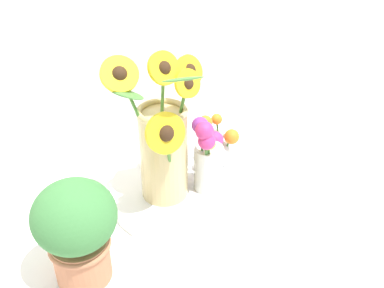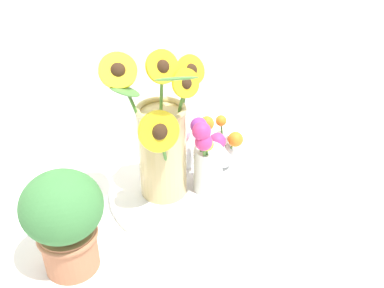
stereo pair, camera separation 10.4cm
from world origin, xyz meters
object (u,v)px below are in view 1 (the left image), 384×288
at_px(serving_tray, 192,189).
at_px(vase_small_back, 174,141).
at_px(vase_bulb_right, 218,147).
at_px(potted_plant, 77,228).
at_px(vase_small_center, 208,157).
at_px(mason_jar_sunflowers, 163,143).

distance_m(serving_tray, vase_small_back, 0.13).
distance_m(vase_bulb_right, potted_plant, 0.45).
bearing_deg(vase_small_back, vase_small_center, -89.68).
xyz_separation_m(vase_bulb_right, vase_small_back, (-0.09, 0.07, 0.02)).
distance_m(serving_tray, mason_jar_sunflowers, 0.17).
bearing_deg(vase_bulb_right, vase_small_center, -144.87).
bearing_deg(vase_small_center, vase_small_back, 90.32).
bearing_deg(vase_small_center, mason_jar_sunflowers, 150.56).
bearing_deg(potted_plant, vase_small_back, 25.90).
xyz_separation_m(vase_bulb_right, potted_plant, (-0.44, -0.10, 0.05)).
relative_size(mason_jar_sunflowers, vase_small_center, 1.73).
xyz_separation_m(vase_small_center, vase_bulb_right, (0.09, 0.06, -0.04)).
bearing_deg(vase_bulb_right, vase_small_back, 140.01).
bearing_deg(vase_small_center, potted_plant, -174.01).
relative_size(vase_small_center, vase_bulb_right, 1.40).
xyz_separation_m(mason_jar_sunflowers, vase_small_back, (0.09, 0.08, -0.07)).
height_order(mason_jar_sunflowers, vase_bulb_right, mason_jar_sunflowers).
bearing_deg(potted_plant, vase_small_center, 5.99).
relative_size(vase_bulb_right, potted_plant, 0.66).
relative_size(mason_jar_sunflowers, vase_bulb_right, 2.41).
distance_m(vase_small_center, vase_bulb_right, 0.11).
bearing_deg(serving_tray, vase_bulb_right, 12.66).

